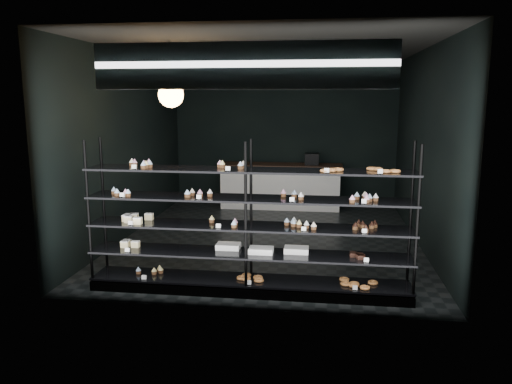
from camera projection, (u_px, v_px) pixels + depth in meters
room at (270, 147)px, 8.39m from camera, size 5.01×6.01×3.20m
display_shelf at (247, 243)px, 6.19m from camera, size 4.00×0.50×1.91m
signage at (242, 65)px, 5.33m from camera, size 3.30×0.05×0.50m
pendant_lamp at (171, 95)px, 6.94m from camera, size 0.35×0.35×0.91m
service_counter at (281, 186)px, 11.03m from camera, size 2.69×0.65×1.23m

